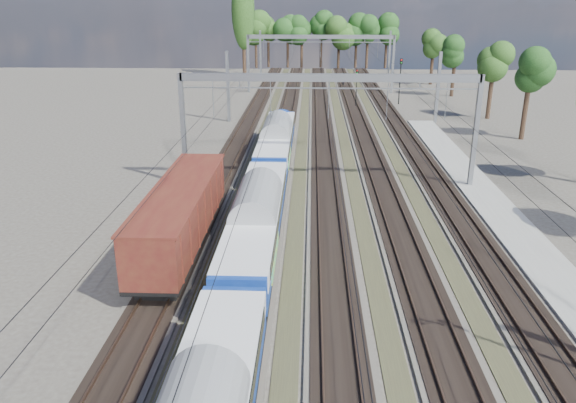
{
  "coord_description": "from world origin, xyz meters",
  "views": [
    {
      "loc": [
        -1.35,
        -13.49,
        14.41
      ],
      "look_at": [
        -2.67,
        18.44,
        2.8
      ],
      "focal_mm": 35.0,
      "sensor_mm": 36.0,
      "label": 1
    }
  ],
  "objects_px": {
    "signal_far": "(400,76)",
    "worker": "(343,81)",
    "freight_boxcar": "(181,213)",
    "emu_train": "(256,214)",
    "signal_near": "(357,84)"
  },
  "relations": [
    {
      "from": "emu_train",
      "to": "signal_far",
      "type": "relative_size",
      "value": 9.15
    },
    {
      "from": "freight_boxcar",
      "to": "signal_far",
      "type": "xyz_separation_m",
      "value": [
        20.23,
        50.48,
        1.72
      ]
    },
    {
      "from": "worker",
      "to": "signal_near",
      "type": "height_order",
      "value": "signal_near"
    },
    {
      "from": "emu_train",
      "to": "signal_far",
      "type": "xyz_separation_m",
      "value": [
        15.73,
        50.63,
        1.67
      ]
    },
    {
      "from": "freight_boxcar",
      "to": "worker",
      "type": "relative_size",
      "value": 8.55
    },
    {
      "from": "freight_boxcar",
      "to": "worker",
      "type": "height_order",
      "value": "freight_boxcar"
    },
    {
      "from": "signal_far",
      "to": "emu_train",
      "type": "bearing_deg",
      "value": -98.46
    },
    {
      "from": "freight_boxcar",
      "to": "signal_near",
      "type": "bearing_deg",
      "value": 73.83
    },
    {
      "from": "freight_boxcar",
      "to": "signal_near",
      "type": "distance_m",
      "value": 49.88
    },
    {
      "from": "emu_train",
      "to": "signal_near",
      "type": "height_order",
      "value": "signal_near"
    },
    {
      "from": "freight_boxcar",
      "to": "worker",
      "type": "distance_m",
      "value": 69.22
    },
    {
      "from": "emu_train",
      "to": "freight_boxcar",
      "type": "distance_m",
      "value": 4.5
    },
    {
      "from": "signal_near",
      "to": "signal_far",
      "type": "relative_size",
      "value": 0.81
    },
    {
      "from": "signal_far",
      "to": "worker",
      "type": "bearing_deg",
      "value": 120.77
    },
    {
      "from": "emu_train",
      "to": "worker",
      "type": "distance_m",
      "value": 68.65
    }
  ]
}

